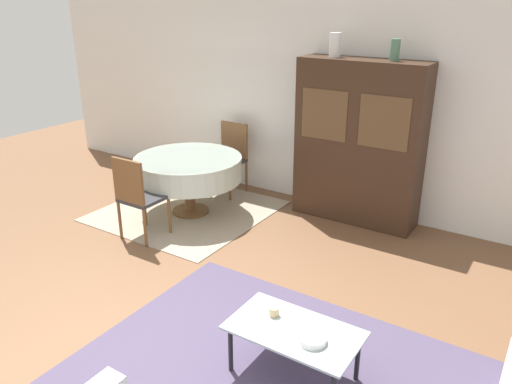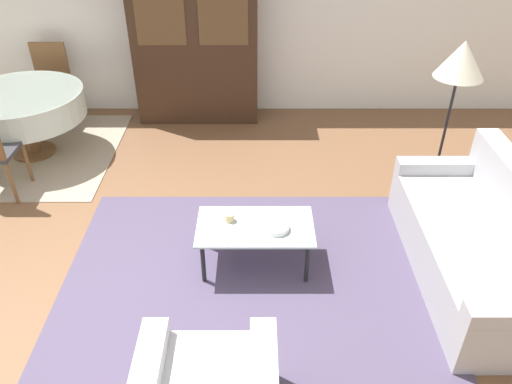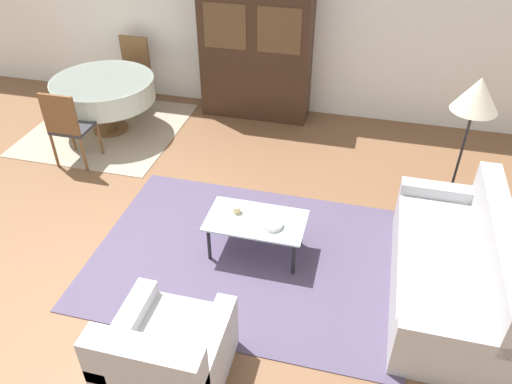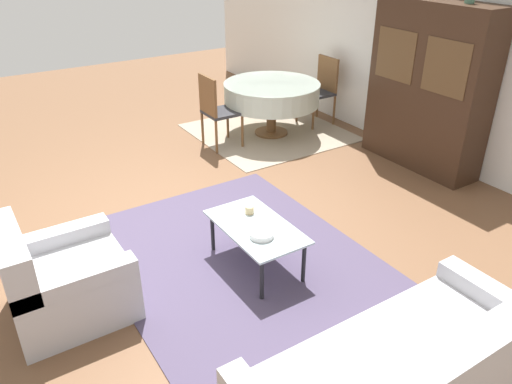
{
  "view_description": "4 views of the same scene",
  "coord_description": "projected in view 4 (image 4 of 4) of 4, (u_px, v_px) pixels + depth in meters",
  "views": [
    {
      "loc": [
        2.56,
        -2.25,
        2.66
      ],
      "look_at": [
        0.2,
        1.4,
        0.95
      ],
      "focal_mm": 35.0,
      "sensor_mm": 36.0,
      "label": 1
    },
    {
      "loc": [
        1.18,
        -2.81,
        2.92
      ],
      "look_at": [
        1.17,
        0.41,
        0.75
      ],
      "focal_mm": 35.0,
      "sensor_mm": 36.0,
      "label": 2
    },
    {
      "loc": [
        2.08,
        -3.19,
        3.48
      ],
      "look_at": [
        1.17,
        0.41,
        0.75
      ],
      "focal_mm": 35.0,
      "sensor_mm": 36.0,
      "label": 3
    },
    {
      "loc": [
        4.27,
        -1.57,
        2.71
      ],
      "look_at": [
        1.17,
        0.41,
        0.75
      ],
      "focal_mm": 35.0,
      "sensor_mm": 36.0,
      "label": 4
    }
  ],
  "objects": [
    {
      "name": "cup",
      "position": [
        250.0,
        210.0,
        4.49
      ],
      "size": [
        0.08,
        0.08,
        0.07
      ],
      "color": "tan",
      "rests_on": "coffee_table"
    },
    {
      "name": "bowl",
      "position": [
        262.0,
        234.0,
        4.15
      ],
      "size": [
        0.2,
        0.2,
        0.05
      ],
      "color": "white",
      "rests_on": "coffee_table"
    },
    {
      "name": "display_cabinet",
      "position": [
        428.0,
        88.0,
        6.0
      ],
      "size": [
        1.53,
        0.47,
        1.99
      ],
      "color": "#382316",
      "rests_on": "ground_plane"
    },
    {
      "name": "coffee_table",
      "position": [
        256.0,
        230.0,
        4.34
      ],
      "size": [
        0.96,
        0.54,
        0.41
      ],
      "color": "black",
      "rests_on": "area_rug"
    },
    {
      "name": "ground_plane",
      "position": [
        163.0,
        221.0,
        5.19
      ],
      "size": [
        14.0,
        14.0,
        0.0
      ],
      "primitive_type": "plane",
      "color": "brown"
    },
    {
      "name": "dining_rug",
      "position": [
        269.0,
        132.0,
        7.42
      ],
      "size": [
        2.02,
        2.03,
        0.01
      ],
      "color": "gray",
      "rests_on": "ground_plane"
    },
    {
      "name": "armchair",
      "position": [
        61.0,
        281.0,
        3.82
      ],
      "size": [
        0.82,
        0.88,
        0.83
      ],
      "color": "#B2B2B7",
      "rests_on": "ground_plane"
    },
    {
      "name": "area_rug",
      "position": [
        244.0,
        265.0,
        4.5
      ],
      "size": [
        3.06,
        2.21,
        0.01
      ],
      "color": "#4C425B",
      "rests_on": "ground_plane"
    },
    {
      "name": "dining_table",
      "position": [
        272.0,
        93.0,
        7.09
      ],
      "size": [
        1.37,
        1.37,
        0.75
      ],
      "color": "brown",
      "rests_on": "dining_rug"
    },
    {
      "name": "dining_chair_far",
      "position": [
        321.0,
        87.0,
        7.54
      ],
      "size": [
        0.44,
        0.44,
        0.99
      ],
      "rotation": [
        0.0,
        0.0,
        3.14
      ],
      "color": "brown",
      "rests_on": "dining_rug"
    },
    {
      "name": "wall_back",
      "position": [
        421.0,
        49.0,
        6.29
      ],
      "size": [
        10.0,
        0.06,
        2.7
      ],
      "color": "white",
      "rests_on": "ground_plane"
    },
    {
      "name": "dining_chair_near",
      "position": [
        216.0,
        107.0,
        6.68
      ],
      "size": [
        0.44,
        0.44,
        0.99
      ],
      "color": "brown",
      "rests_on": "dining_rug"
    }
  ]
}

